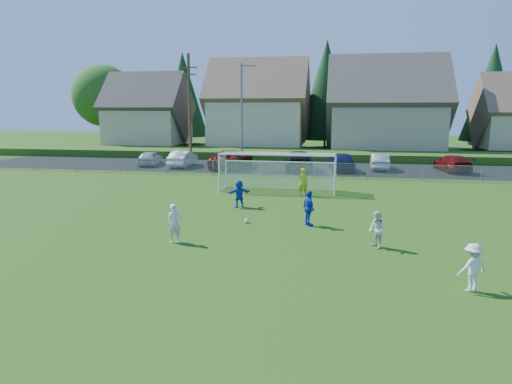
# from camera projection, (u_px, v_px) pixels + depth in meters

# --- Properties ---
(ground) EXTENTS (160.00, 160.00, 0.00)m
(ground) POSITION_uv_depth(u_px,v_px,m) (210.00, 283.00, 14.17)
(ground) COLOR #193D0C
(ground) RESTS_ON ground
(asphalt_lot) EXTENTS (60.00, 60.00, 0.00)m
(asphalt_lot) POSITION_uv_depth(u_px,v_px,m) (295.00, 168.00, 40.77)
(asphalt_lot) COLOR black
(asphalt_lot) RESTS_ON ground
(grass_embankment) EXTENTS (70.00, 6.00, 0.80)m
(grass_embankment) POSITION_uv_depth(u_px,v_px,m) (301.00, 155.00, 47.95)
(grass_embankment) COLOR #1E420F
(grass_embankment) RESTS_ON ground
(soccer_ball) EXTENTS (0.22, 0.22, 0.22)m
(soccer_ball) POSITION_uv_depth(u_px,v_px,m) (247.00, 221.00, 21.42)
(soccer_ball) COLOR white
(soccer_ball) RESTS_ON ground
(player_white_a) EXTENTS (0.68, 0.63, 1.57)m
(player_white_a) POSITION_uv_depth(u_px,v_px,m) (174.00, 224.00, 18.26)
(player_white_a) COLOR silver
(player_white_a) RESTS_ON ground
(player_white_b) EXTENTS (0.81, 0.88, 1.46)m
(player_white_b) POSITION_uv_depth(u_px,v_px,m) (377.00, 230.00, 17.52)
(player_white_b) COLOR silver
(player_white_b) RESTS_ON ground
(player_white_c) EXTENTS (1.08, 0.89, 1.46)m
(player_white_c) POSITION_uv_depth(u_px,v_px,m) (472.00, 267.00, 13.44)
(player_white_c) COLOR silver
(player_white_c) RESTS_ON ground
(player_blue_a) EXTENTS (0.82, 1.03, 1.64)m
(player_blue_a) POSITION_uv_depth(u_px,v_px,m) (309.00, 208.00, 20.83)
(player_blue_a) COLOR #1339BB
(player_blue_a) RESTS_ON ground
(player_blue_b) EXTENTS (1.40, 1.10, 1.48)m
(player_blue_b) POSITION_uv_depth(u_px,v_px,m) (239.00, 194.00, 24.74)
(player_blue_b) COLOR #1339BB
(player_blue_b) RESTS_ON ground
(goalkeeper) EXTENTS (0.64, 0.43, 1.72)m
(goalkeeper) POSITION_uv_depth(u_px,v_px,m) (303.00, 182.00, 27.92)
(goalkeeper) COLOR #B5C617
(goalkeeper) RESTS_ON ground
(car_a) EXTENTS (2.03, 4.14, 1.36)m
(car_a) POSITION_uv_depth(u_px,v_px,m) (150.00, 158.00, 42.39)
(car_a) COLOR #ABAEB3
(car_a) RESTS_ON ground
(car_b) EXTENTS (1.57, 4.39, 1.44)m
(car_b) POSITION_uv_depth(u_px,v_px,m) (183.00, 159.00, 41.49)
(car_b) COLOR white
(car_b) RESTS_ON ground
(car_c) EXTENTS (3.21, 5.99, 1.60)m
(car_c) POSITION_uv_depth(u_px,v_px,m) (232.00, 159.00, 40.44)
(car_c) COLOR #5A0C0A
(car_c) RESTS_ON ground
(car_d) EXTENTS (2.93, 5.88, 1.64)m
(car_d) POSITION_uv_depth(u_px,v_px,m) (299.00, 160.00, 39.28)
(car_d) COLOR black
(car_d) RESTS_ON ground
(car_e) EXTENTS (2.42, 4.88, 1.60)m
(car_e) POSITION_uv_depth(u_px,v_px,m) (342.00, 161.00, 38.88)
(car_e) COLOR #131743
(car_e) RESTS_ON ground
(car_f) EXTENTS (1.55, 4.16, 1.36)m
(car_f) POSITION_uv_depth(u_px,v_px,m) (380.00, 162.00, 39.49)
(car_f) COLOR #BABABA
(car_f) RESTS_ON ground
(car_g) EXTENTS (2.55, 5.02, 1.40)m
(car_g) POSITION_uv_depth(u_px,v_px,m) (453.00, 163.00, 38.38)
(car_g) COLOR #640B0B
(car_g) RESTS_ON ground
(soccer_goal) EXTENTS (7.42, 1.90, 2.50)m
(soccer_goal) POSITION_uv_depth(u_px,v_px,m) (278.00, 166.00, 29.39)
(soccer_goal) COLOR white
(soccer_goal) RESTS_ON ground
(chainlink_fence) EXTENTS (52.06, 0.06, 1.20)m
(chainlink_fence) POSITION_uv_depth(u_px,v_px,m) (288.00, 169.00, 35.33)
(chainlink_fence) COLOR gray
(chainlink_fence) RESTS_ON ground
(streetlight) EXTENTS (1.38, 0.18, 9.00)m
(streetlight) POSITION_uv_depth(u_px,v_px,m) (242.00, 113.00, 39.20)
(streetlight) COLOR slate
(streetlight) RESTS_ON ground
(utility_pole) EXTENTS (1.60, 0.26, 10.00)m
(utility_pole) POSITION_uv_depth(u_px,v_px,m) (190.00, 109.00, 40.99)
(utility_pole) COLOR #473321
(utility_pole) RESTS_ON ground
(houses_row) EXTENTS (53.90, 11.45, 13.27)m
(houses_row) POSITION_uv_depth(u_px,v_px,m) (324.00, 90.00, 53.54)
(houses_row) COLOR tan
(houses_row) RESTS_ON ground
(tree_row) EXTENTS (65.98, 12.36, 13.80)m
(tree_row) POSITION_uv_depth(u_px,v_px,m) (319.00, 95.00, 59.85)
(tree_row) COLOR #382616
(tree_row) RESTS_ON ground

